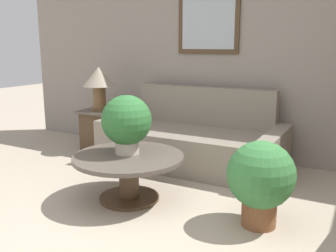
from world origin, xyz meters
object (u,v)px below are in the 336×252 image
at_px(coffee_table, 129,167).
at_px(side_table, 101,130).
at_px(potted_plant_floor, 261,179).
at_px(potted_plant_on_table, 127,122).
at_px(table_lamp, 99,81).
at_px(couch_main, 193,142).

distance_m(coffee_table, side_table, 1.83).
relative_size(side_table, potted_plant_floor, 0.81).
height_order(potted_plant_on_table, potted_plant_floor, potted_plant_on_table).
height_order(coffee_table, potted_plant_floor, potted_plant_floor).
height_order(side_table, potted_plant_on_table, potted_plant_on_table).
height_order(coffee_table, side_table, side_table).
distance_m(coffee_table, table_lamp, 1.95).
bearing_deg(coffee_table, couch_main, 85.89).
distance_m(coffee_table, potted_plant_on_table, 0.44).
bearing_deg(potted_plant_on_table, couch_main, 83.54).
bearing_deg(coffee_table, potted_plant_on_table, 133.72).
height_order(side_table, table_lamp, table_lamp).
height_order(couch_main, potted_plant_floor, couch_main).
distance_m(couch_main, side_table, 1.43).
relative_size(side_table, table_lamp, 0.98).
bearing_deg(table_lamp, couch_main, 1.23).
bearing_deg(side_table, potted_plant_floor, -24.53).
relative_size(couch_main, potted_plant_on_table, 3.91).
xyz_separation_m(couch_main, coffee_table, (-0.09, -1.28, 0.03)).
relative_size(couch_main, side_table, 3.80).
bearing_deg(side_table, couch_main, 1.23).
xyz_separation_m(side_table, table_lamp, (-0.00, 0.00, 0.70)).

